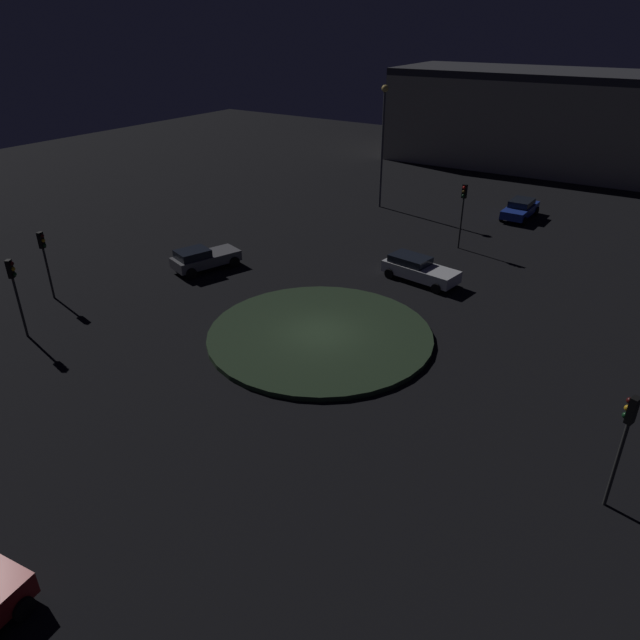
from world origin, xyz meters
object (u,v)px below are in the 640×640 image
traffic_light_east (44,252)px  traffic_light_south (463,204)px  car_grey (203,258)px  traffic_light_northeast (14,283)px  streetlamp_south (383,131)px  car_blue (520,209)px  car_white (418,269)px  traffic_light_west (625,431)px  store_building (548,119)px

traffic_light_east → traffic_light_south: traffic_light_south is taller
car_grey → traffic_light_northeast: size_ratio=1.11×
traffic_light_northeast → streetlamp_south: 29.88m
car_blue → traffic_light_northeast: (14.33, 32.99, 2.15)m
traffic_light_northeast → streetlamp_south: size_ratio=0.43×
car_white → traffic_light_west: size_ratio=1.13×
car_white → traffic_light_south: traffic_light_south is taller
car_blue → traffic_light_south: size_ratio=1.02×
car_white → store_building: store_building is taller
car_white → traffic_light_west: 18.71m
car_blue → streetlamp_south: (10.64, 3.52, 5.40)m
car_blue → traffic_light_northeast: traffic_light_northeast is taller
traffic_light_northeast → traffic_light_south: traffic_light_south is taller
traffic_light_northeast → streetlamp_south: bearing=49.1°
car_white → traffic_light_west: traffic_light_west is taller
car_grey → traffic_light_south: bearing=-25.4°
traffic_light_south → car_white: bearing=4.1°
traffic_light_south → traffic_light_west: 23.81m
car_blue → traffic_light_south: traffic_light_south is taller
car_blue → store_building: bearing=-168.6°
car_white → traffic_light_west: (-13.05, 13.22, 2.26)m
car_white → car_grey: bearing=-145.8°
traffic_light_east → traffic_light_west: 29.02m
car_white → traffic_light_northeast: traffic_light_northeast is taller
car_white → traffic_light_south: 7.03m
traffic_light_east → streetlamp_south: (-6.57, -26.05, 3.36)m
car_grey → car_white: (-11.91, -5.97, -0.02)m
car_grey → traffic_light_northeast: traffic_light_northeast is taller
car_grey → traffic_light_south: traffic_light_south is taller
traffic_light_west → store_building: store_building is taller
car_grey → traffic_light_northeast: bearing=-168.2°
car_white → traffic_light_northeast: 21.74m
traffic_light_northeast → traffic_light_west: bearing=-25.1°
car_grey → store_building: store_building is taller
traffic_light_northeast → store_building: bearing=44.9°
streetlamp_south → traffic_light_south: bearing=148.7°
car_grey → traffic_light_west: 26.08m
car_white → traffic_light_northeast: bearing=-119.6°
car_blue → traffic_light_west: bearing=22.4°
car_grey → traffic_light_east: (4.06, 7.83, 2.02)m
car_blue → streetlamp_south: bearing=-71.5°
car_blue → car_grey: size_ratio=1.00×
streetlamp_south → store_building: bearing=-106.4°
car_blue → car_grey: 25.40m
car_grey → streetlamp_south: (-2.51, -18.22, 5.39)m
traffic_light_northeast → traffic_light_east: traffic_light_northeast is taller
traffic_light_south → traffic_light_west: (-13.17, 19.83, -0.12)m
traffic_light_south → traffic_light_east: bearing=-34.8°
car_blue → traffic_light_south: 9.55m
car_blue → traffic_light_south: bearing=-8.3°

